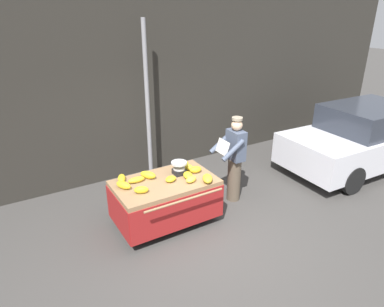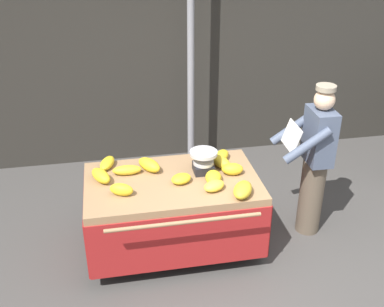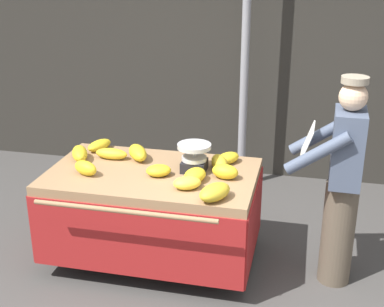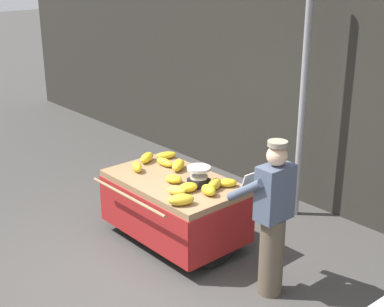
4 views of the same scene
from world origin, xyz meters
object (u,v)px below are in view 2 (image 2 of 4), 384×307
at_px(banana_cart, 173,199).
at_px(banana_bunch_9, 181,179).
at_px(banana_bunch_1, 107,163).
at_px(banana_bunch_4, 243,190).
at_px(street_pole, 191,47).
at_px(banana_bunch_5, 127,170).
at_px(banana_bunch_11, 221,162).
at_px(banana_bunch_3, 213,177).
at_px(vendor_person, 314,161).
at_px(banana_bunch_10, 222,155).
at_px(banana_bunch_0, 121,190).
at_px(banana_bunch_6, 149,165).
at_px(banana_bunch_8, 232,169).
at_px(weighing_scale, 203,162).
at_px(banana_bunch_7, 214,186).

xyz_separation_m(banana_cart, banana_bunch_9, (0.08, -0.07, 0.27)).
relative_size(banana_bunch_1, banana_bunch_4, 0.95).
distance_m(street_pole, banana_bunch_5, 1.99).
xyz_separation_m(banana_bunch_9, banana_bunch_11, (0.46, 0.24, 0.01)).
relative_size(banana_bunch_3, vendor_person, 0.13).
bearing_deg(banana_bunch_10, banana_bunch_5, -172.72).
xyz_separation_m(banana_bunch_0, banana_bunch_1, (-0.12, 0.57, -0.01)).
bearing_deg(banana_bunch_6, banana_bunch_11, -5.44).
bearing_deg(vendor_person, banana_bunch_8, -177.03).
bearing_deg(banana_bunch_0, banana_bunch_9, 10.98).
bearing_deg(banana_bunch_1, banana_bunch_9, -32.99).
distance_m(banana_bunch_5, banana_bunch_11, 0.97).
height_order(weighing_scale, banana_bunch_11, weighing_scale).
xyz_separation_m(street_pole, banana_cart, (-0.52, -1.76, -1.08)).
relative_size(banana_bunch_5, vendor_person, 0.17).
xyz_separation_m(banana_bunch_7, banana_bunch_11, (0.17, 0.43, 0.01)).
distance_m(banana_bunch_0, banana_bunch_3, 0.90).
xyz_separation_m(banana_bunch_5, banana_bunch_7, (0.80, -0.46, 0.00)).
relative_size(banana_cart, banana_bunch_8, 8.01).
height_order(banana_bunch_1, banana_bunch_8, banana_bunch_8).
relative_size(weighing_scale, banana_bunch_11, 1.04).
distance_m(banana_bunch_4, vendor_person, 1.02).
distance_m(street_pole, banana_bunch_1, 1.96).
bearing_deg(banana_bunch_1, banana_bunch_6, -19.40).
distance_m(weighing_scale, banana_bunch_0, 0.89).
bearing_deg(street_pole, banana_bunch_8, -86.83).
distance_m(banana_bunch_5, banana_bunch_8, 1.06).
height_order(banana_bunch_4, banana_bunch_8, banana_bunch_4).
distance_m(street_pole, banana_bunch_10, 1.64).
height_order(banana_cart, weighing_scale, weighing_scale).
bearing_deg(banana_bunch_0, street_pole, 62.18).
relative_size(banana_bunch_5, banana_bunch_7, 1.34).
xyz_separation_m(street_pole, banana_bunch_6, (-0.72, -1.52, -0.79)).
distance_m(banana_bunch_4, banana_bunch_8, 0.40).
distance_m(banana_bunch_11, vendor_person, 0.99).
height_order(street_pole, banana_bunch_9, street_pole).
height_order(banana_bunch_1, banana_bunch_3, banana_bunch_3).
xyz_separation_m(street_pole, banana_bunch_9, (-0.44, -1.83, -0.80)).
relative_size(banana_bunch_10, vendor_person, 0.14).
height_order(banana_bunch_6, banana_bunch_7, banana_bunch_6).
distance_m(banana_bunch_4, banana_bunch_5, 1.20).
relative_size(banana_cart, banana_bunch_1, 6.34).
height_order(banana_bunch_8, vendor_person, vendor_person).
height_order(weighing_scale, vendor_person, vendor_person).
bearing_deg(banana_bunch_11, banana_bunch_0, -161.48).
bearing_deg(banana_bunch_9, banana_cart, 138.69).
bearing_deg(banana_bunch_5, banana_bunch_4, -29.97).
bearing_deg(banana_bunch_9, banana_bunch_0, -169.02).
bearing_deg(banana_bunch_1, banana_bunch_8, -17.30).
bearing_deg(banana_bunch_9, banana_bunch_3, -7.62).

